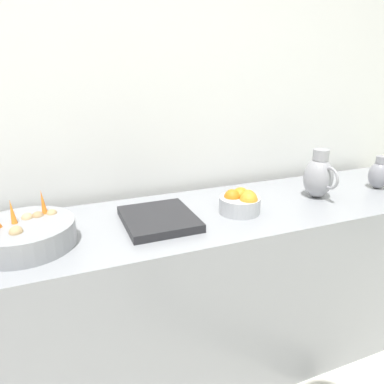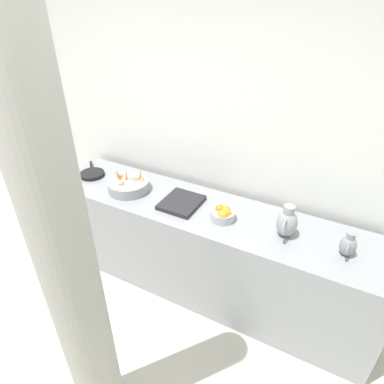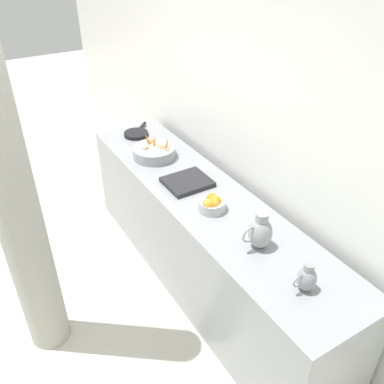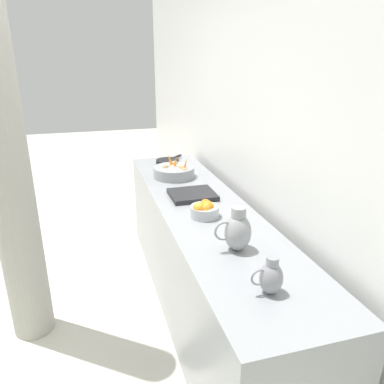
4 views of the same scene
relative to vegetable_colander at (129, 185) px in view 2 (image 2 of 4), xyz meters
The scene contains 9 objects.
tile_wall_left 1.44m from the vegetable_colander, 111.09° to the left, with size 0.10×8.56×3.00m, color white.
prep_counter 0.88m from the vegetable_colander, 93.45° to the left, with size 0.64×2.87×0.88m, color gray.
vegetable_colander is the anchor object (origin of this frame).
orange_bowl 0.92m from the vegetable_colander, 89.08° to the left, with size 0.19×0.19×0.11m.
metal_pitcher_tall 1.39m from the vegetable_colander, 91.03° to the left, with size 0.21×0.15×0.25m.
metal_pitcher_short 1.81m from the vegetable_colander, 90.46° to the left, with size 0.15×0.11×0.18m.
counter_sink_basin 0.53m from the vegetable_colander, 91.88° to the left, with size 0.34×0.30×0.04m, color #232326.
skillet_on_counter 0.47m from the vegetable_colander, 95.59° to the right, with size 0.31×0.31×0.03m.
support_column 1.48m from the vegetable_colander, 26.75° to the left, with size 0.28×0.28×3.00m, color #9E9B93.
Camera 2 is at (0.49, 1.13, 2.42)m, focal length 31.08 mm.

